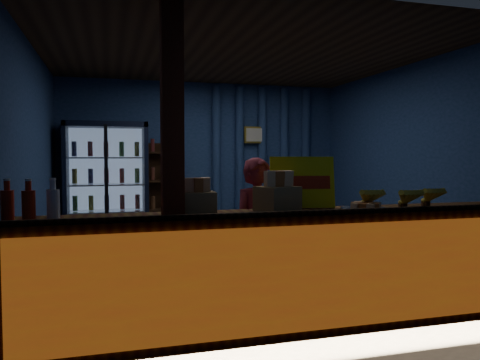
# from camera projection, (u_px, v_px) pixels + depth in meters

# --- Properties ---
(ground) EXTENTS (4.60, 4.60, 0.00)m
(ground) POSITION_uv_depth(u_px,v_px,m) (239.00, 271.00, 5.68)
(ground) COLOR #515154
(ground) RESTS_ON ground
(room_walls) EXTENTS (4.60, 4.60, 4.60)m
(room_walls) POSITION_uv_depth(u_px,v_px,m) (239.00, 142.00, 5.60)
(room_walls) COLOR navy
(room_walls) RESTS_ON ground
(counter) EXTENTS (4.40, 0.57, 0.99)m
(counter) POSITION_uv_depth(u_px,v_px,m) (302.00, 269.00, 3.82)
(counter) COLOR brown
(counter) RESTS_ON ground
(support_post) EXTENTS (0.16, 0.16, 2.60)m
(support_post) POSITION_uv_depth(u_px,v_px,m) (172.00, 169.00, 3.51)
(support_post) COLOR maroon
(support_post) RESTS_ON ground
(beverage_cooler) EXTENTS (1.20, 0.62, 1.90)m
(beverage_cooler) POSITION_uv_depth(u_px,v_px,m) (107.00, 187.00, 7.06)
(beverage_cooler) COLOR black
(beverage_cooler) RESTS_ON ground
(bottle_shelf) EXTENTS (0.50, 0.28, 1.60)m
(bottle_shelf) POSITION_uv_depth(u_px,v_px,m) (162.00, 194.00, 7.43)
(bottle_shelf) COLOR #3E2413
(bottle_shelf) RESTS_ON ground
(curtain_folds) EXTENTS (1.74, 0.14, 2.50)m
(curtain_folds) POSITION_uv_depth(u_px,v_px,m) (262.00, 162.00, 7.94)
(curtain_folds) COLOR navy
(curtain_folds) RESTS_ON room_walls
(framed_picture) EXTENTS (0.36, 0.04, 0.28)m
(framed_picture) POSITION_uv_depth(u_px,v_px,m) (255.00, 135.00, 7.84)
(framed_picture) COLOR gold
(framed_picture) RESTS_ON room_walls
(shopkeeper) EXTENTS (0.54, 0.38, 1.38)m
(shopkeeper) POSITION_uv_depth(u_px,v_px,m) (259.00, 233.00, 4.28)
(shopkeeper) COLOR maroon
(shopkeeper) RESTS_ON ground
(green_chair) EXTENTS (0.86, 0.86, 0.59)m
(green_chair) POSITION_uv_depth(u_px,v_px,m) (277.00, 228.00, 7.17)
(green_chair) COLOR #53A150
(green_chair) RESTS_ON ground
(side_table) EXTENTS (0.54, 0.43, 0.54)m
(side_table) POSITION_uv_depth(u_px,v_px,m) (269.00, 232.00, 7.23)
(side_table) COLOR #3E2413
(side_table) RESTS_ON ground
(yellow_sign) EXTENTS (0.57, 0.22, 0.44)m
(yellow_sign) POSITION_uv_depth(u_px,v_px,m) (302.00, 182.00, 4.03)
(yellow_sign) COLOR #F1EC0C
(yellow_sign) RESTS_ON counter
(soda_bottles) EXTENTS (0.39, 0.17, 0.29)m
(soda_bottles) POSITION_uv_depth(u_px,v_px,m) (30.00, 203.00, 3.29)
(soda_bottles) COLOR #B9260C
(soda_bottles) RESTS_ON counter
(snack_box_left) EXTENTS (0.39, 0.36, 0.33)m
(snack_box_left) POSITION_uv_depth(u_px,v_px,m) (277.00, 197.00, 3.81)
(snack_box_left) COLOR #926C47
(snack_box_left) RESTS_ON counter
(snack_box_centre) EXTENTS (0.27, 0.23, 0.28)m
(snack_box_centre) POSITION_uv_depth(u_px,v_px,m) (198.00, 201.00, 3.63)
(snack_box_centre) COLOR #926C47
(snack_box_centre) RESTS_ON counter
(pastry_tray) EXTENTS (0.40, 0.40, 0.07)m
(pastry_tray) POSITION_uv_depth(u_px,v_px,m) (365.00, 208.00, 3.85)
(pastry_tray) COLOR silver
(pastry_tray) RESTS_ON counter
(banana_bunches) EXTENTS (0.88, 0.33, 0.19)m
(banana_bunches) POSITION_uv_depth(u_px,v_px,m) (401.00, 197.00, 4.03)
(banana_bunches) COLOR yellow
(banana_bunches) RESTS_ON counter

